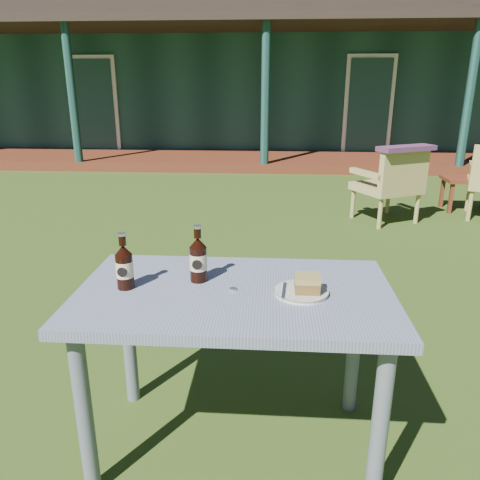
# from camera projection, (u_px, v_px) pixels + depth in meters

# --- Properties ---
(ground) EXTENTS (80.00, 80.00, 0.00)m
(ground) POSITION_uv_depth(u_px,v_px,m) (252.00, 288.00, 3.52)
(ground) COLOR #334916
(pavilion) EXTENTS (15.80, 8.30, 3.45)m
(pavilion) POSITION_uv_depth(u_px,v_px,m) (269.00, 77.00, 11.88)
(pavilion) COLOR #163A33
(pavilion) RESTS_ON ground
(tree_mid) EXTENTS (0.28, 0.28, 9.50)m
(tree_mid) POSITION_uv_depth(u_px,v_px,m) (345.00, 0.00, 19.31)
(tree_mid) COLOR brown
(tree_mid) RESTS_ON ground
(cafe_table) EXTENTS (1.20, 0.70, 0.72)m
(cafe_table) POSITION_uv_depth(u_px,v_px,m) (235.00, 314.00, 1.81)
(cafe_table) COLOR slate
(cafe_table) RESTS_ON ground
(plate) EXTENTS (0.20, 0.20, 0.01)m
(plate) POSITION_uv_depth(u_px,v_px,m) (301.00, 291.00, 1.74)
(plate) COLOR silver
(plate) RESTS_ON cafe_table
(cake_slice) EXTENTS (0.09, 0.09, 0.06)m
(cake_slice) POSITION_uv_depth(u_px,v_px,m) (307.00, 283.00, 1.72)
(cake_slice) COLOR brown
(cake_slice) RESTS_ON plate
(fork) EXTENTS (0.02, 0.14, 0.00)m
(fork) POSITION_uv_depth(u_px,v_px,m) (284.00, 290.00, 1.73)
(fork) COLOR silver
(fork) RESTS_ON plate
(cola_bottle_near) EXTENTS (0.07, 0.07, 0.23)m
(cola_bottle_near) POSITION_uv_depth(u_px,v_px,m) (198.00, 259.00, 1.83)
(cola_bottle_near) COLOR black
(cola_bottle_near) RESTS_ON cafe_table
(cola_bottle_far) EXTENTS (0.07, 0.07, 0.22)m
(cola_bottle_far) POSITION_uv_depth(u_px,v_px,m) (124.00, 266.00, 1.76)
(cola_bottle_far) COLOR black
(cola_bottle_far) RESTS_ON cafe_table
(bottle_cap) EXTENTS (0.03, 0.03, 0.01)m
(bottle_cap) POSITION_uv_depth(u_px,v_px,m) (233.00, 289.00, 1.77)
(bottle_cap) COLOR silver
(bottle_cap) RESTS_ON cafe_table
(armchair_left) EXTENTS (0.79, 0.77, 0.81)m
(armchair_left) POSITION_uv_depth(u_px,v_px,m) (392.00, 182.00, 5.05)
(armchair_left) COLOR #A29251
(armchair_left) RESTS_ON ground
(floral_throw) EXTENTS (0.66, 0.47, 0.05)m
(floral_throw) POSITION_uv_depth(u_px,v_px,m) (407.00, 148.00, 4.79)
(floral_throw) COLOR #532B4A
(floral_throw) RESTS_ON armchair_left
(side_table) EXTENTS (0.60, 0.40, 0.40)m
(side_table) POSITION_uv_depth(u_px,v_px,m) (470.00, 183.00, 5.57)
(side_table) COLOR #582615
(side_table) RESTS_ON ground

